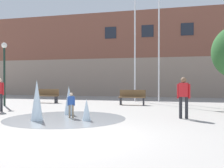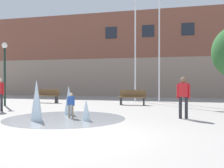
{
  "view_description": "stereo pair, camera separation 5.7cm",
  "coord_description": "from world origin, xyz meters",
  "views": [
    {
      "loc": [
        2.73,
        -6.27,
        1.44
      ],
      "look_at": [
        -0.45,
        6.29,
        1.3
      ],
      "focal_mm": 42.0,
      "sensor_mm": 36.0,
      "label": 1
    },
    {
      "loc": [
        2.78,
        -6.26,
        1.44
      ],
      "look_at": [
        -0.45,
        6.29,
        1.3
      ],
      "focal_mm": 42.0,
      "sensor_mm": 36.0,
      "label": 2
    }
  ],
  "objects": [
    {
      "name": "park_bench_near_trashcan",
      "position": [
        0.03,
        9.43,
        0.48
      ],
      "size": [
        1.6,
        0.44,
        0.91
      ],
      "color": "#28282D",
      "rests_on": "ground"
    },
    {
      "name": "lamp_post_left_lane",
      "position": [
        -7.17,
        7.07,
        2.44
      ],
      "size": [
        0.32,
        0.32,
        3.7
      ],
      "color": "#192D23",
      "rests_on": "ground"
    },
    {
      "name": "library_building",
      "position": [
        0.0,
        20.82,
        4.01
      ],
      "size": [
        36.0,
        6.05,
        8.03
      ],
      "color": "gray",
      "rests_on": "ground"
    },
    {
      "name": "splash_fountain",
      "position": [
        -1.77,
        3.04,
        0.51
      ],
      "size": [
        4.65,
        4.65,
        1.5
      ],
      "color": "gray",
      "rests_on": "ground"
    },
    {
      "name": "flagpole_left",
      "position": [
        -0.24,
        12.22,
        4.53
      ],
      "size": [
        0.8,
        0.1,
        8.55
      ],
      "color": "silver",
      "rests_on": "ground"
    },
    {
      "name": "adult_near_bench",
      "position": [
        -5.55,
        4.51,
        0.93
      ],
      "size": [
        0.5,
        0.26,
        1.59
      ],
      "rotation": [
        0.0,
        0.0,
        0.18
      ],
      "color": "#28282D",
      "rests_on": "ground"
    },
    {
      "name": "teen_by_trashcan",
      "position": [
        2.94,
        4.13,
        0.93
      ],
      "size": [
        0.5,
        0.26,
        1.59
      ],
      "rotation": [
        0.0,
        0.0,
        2.95
      ],
      "color": "#28282D",
      "rests_on": "ground"
    },
    {
      "name": "flagpole_right",
      "position": [
        1.45,
        12.22,
        4.37
      ],
      "size": [
        0.8,
        0.1,
        8.24
      ],
      "color": "silver",
      "rests_on": "ground"
    },
    {
      "name": "park_bench_far_left",
      "position": [
        -5.78,
        9.61,
        0.48
      ],
      "size": [
        1.6,
        0.44,
        0.91
      ],
      "color": "#28282D",
      "rests_on": "ground"
    },
    {
      "name": "child_with_pink_shirt",
      "position": [
        -1.32,
        3.22,
        0.58
      ],
      "size": [
        0.31,
        0.21,
        0.99
      ],
      "rotation": [
        0.0,
        0.0,
        0.53
      ],
      "color": "#89755B",
      "rests_on": "ground"
    },
    {
      "name": "ground_plane",
      "position": [
        0.0,
        0.0,
        0.0
      ],
      "size": [
        100.0,
        100.0,
        0.0
      ],
      "primitive_type": "plane",
      "color": "gray"
    }
  ]
}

